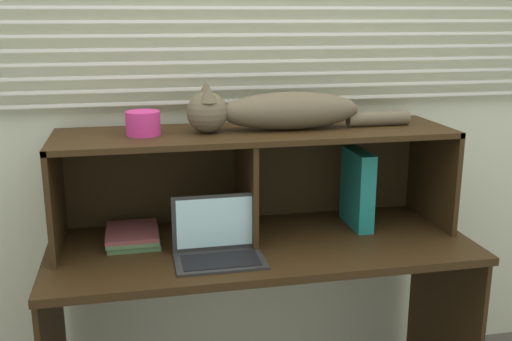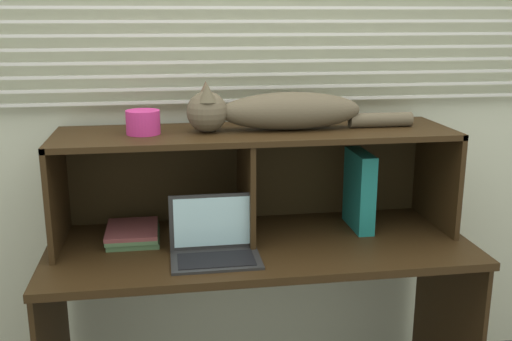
% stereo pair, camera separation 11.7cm
% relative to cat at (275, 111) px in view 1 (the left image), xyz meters
% --- Properties ---
extents(back_panel_with_blinds, '(4.40, 0.08, 2.50)m').
position_rel_cat_xyz_m(back_panel_with_blinds, '(-0.07, 0.26, 0.02)').
color(back_panel_with_blinds, beige).
rests_on(back_panel_with_blinds, ground).
extents(desk, '(1.61, 0.65, 0.75)m').
position_rel_cat_xyz_m(desk, '(-0.07, -0.11, -0.63)').
color(desk, '#2F1F0E').
rests_on(desk, ground).
extents(hutch_shelf_unit, '(1.53, 0.42, 0.42)m').
position_rel_cat_xyz_m(hutch_shelf_unit, '(-0.08, 0.04, -0.19)').
color(hutch_shelf_unit, '#2F1F0E').
rests_on(hutch_shelf_unit, desk).
extents(cat, '(0.89, 0.16, 0.19)m').
position_rel_cat_xyz_m(cat, '(0.00, 0.00, 0.00)').
color(cat, brown).
rests_on(cat, hutch_shelf_unit).
extents(laptop, '(0.32, 0.20, 0.22)m').
position_rel_cat_xyz_m(laptop, '(-0.26, -0.22, -0.44)').
color(laptop, '#282828').
rests_on(laptop, desk).
extents(binder_upright, '(0.06, 0.23, 0.32)m').
position_rel_cat_xyz_m(binder_upright, '(0.35, -0.00, -0.33)').
color(binder_upright, '#1B7872').
rests_on(binder_upright, desk).
extents(book_stack, '(0.20, 0.24, 0.05)m').
position_rel_cat_xyz_m(book_stack, '(-0.56, -0.00, -0.47)').
color(book_stack, '#42643E').
rests_on(book_stack, desk).
extents(small_basket, '(0.13, 0.13, 0.09)m').
position_rel_cat_xyz_m(small_basket, '(-0.50, -0.00, -0.03)').
color(small_basket, '#CA2F7D').
rests_on(small_basket, hutch_shelf_unit).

